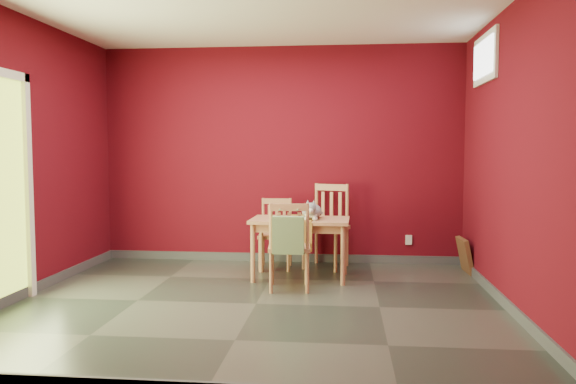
# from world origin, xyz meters

# --- Properties ---
(ground) EXTENTS (4.50, 4.50, 0.00)m
(ground) POSITION_xyz_m (0.00, 0.00, 0.00)
(ground) COLOR #2D342D
(ground) RESTS_ON ground
(room_shell) EXTENTS (4.50, 4.50, 4.50)m
(room_shell) POSITION_xyz_m (0.00, 0.00, 0.05)
(room_shell) COLOR #510812
(room_shell) RESTS_ON ground
(window) EXTENTS (0.05, 0.90, 0.50)m
(window) POSITION_xyz_m (2.23, 1.00, 2.35)
(window) COLOR white
(window) RESTS_ON room_shell
(outlet_plate) EXTENTS (0.08, 0.02, 0.12)m
(outlet_plate) POSITION_xyz_m (1.60, 1.99, 0.30)
(outlet_plate) COLOR silver
(outlet_plate) RESTS_ON room_shell
(dining_table) EXTENTS (1.08, 0.65, 0.66)m
(dining_table) POSITION_xyz_m (0.32, 1.06, 0.58)
(dining_table) COLOR #B77D55
(dining_table) RESTS_ON ground
(table_runner) EXTENTS (0.32, 0.63, 0.32)m
(table_runner) POSITION_xyz_m (0.32, 0.96, 0.62)
(table_runner) COLOR olive
(table_runner) RESTS_ON dining_table
(chair_far_left) EXTENTS (0.40, 0.40, 0.83)m
(chair_far_left) POSITION_xyz_m (-0.01, 1.59, 0.42)
(chair_far_left) COLOR #B77D55
(chair_far_left) RESTS_ON ground
(chair_far_right) EXTENTS (0.59, 0.59, 1.00)m
(chair_far_right) POSITION_xyz_m (0.60, 1.71, 0.51)
(chair_far_right) COLOR #B77D55
(chair_far_right) RESTS_ON ground
(chair_near) EXTENTS (0.45, 0.45, 0.89)m
(chair_near) POSITION_xyz_m (0.25, 0.54, 0.46)
(chair_near) COLOR #B77D55
(chair_near) RESTS_ON ground
(tote_bag) EXTENTS (0.31, 0.18, 0.43)m
(tote_bag) POSITION_xyz_m (0.27, 0.33, 0.59)
(tote_bag) COLOR #6D8A58
(tote_bag) RESTS_ON chair_near
(cat) EXTENTS (0.38, 0.51, 0.23)m
(cat) POSITION_xyz_m (0.45, 1.06, 0.78)
(cat) COLOR slate
(cat) RESTS_ON table_runner
(picture_frame) EXTENTS (0.15, 0.41, 0.40)m
(picture_frame) POSITION_xyz_m (2.19, 1.54, 0.20)
(picture_frame) COLOR brown
(picture_frame) RESTS_ON ground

